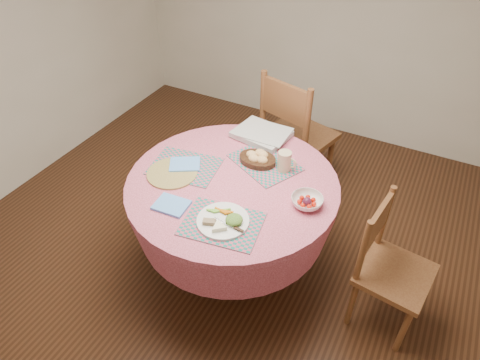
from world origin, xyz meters
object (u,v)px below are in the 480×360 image
at_px(dining_table, 233,206).
at_px(bread_bowl, 258,158).
at_px(fruit_bowl, 307,201).
at_px(chair_back, 294,134).
at_px(latte_mug, 285,161).
at_px(wicker_trivet, 172,173).
at_px(chair_right, 388,266).
at_px(dinner_plate, 224,221).

height_order(dining_table, bread_bowl, bread_bowl).
xyz_separation_m(dining_table, fruit_bowl, (0.45, 0.01, 0.22)).
bearing_deg(chair_back, latte_mug, 121.40).
relative_size(wicker_trivet, fruit_bowl, 1.51).
xyz_separation_m(bread_bowl, latte_mug, (0.17, 0.00, 0.03)).
xyz_separation_m(dining_table, chair_right, (0.94, 0.08, -0.11)).
relative_size(dinner_plate, bread_bowl, 1.19).
relative_size(wicker_trivet, bread_bowl, 1.30).
relative_size(bread_bowl, latte_mug, 1.85).
bearing_deg(chair_right, latte_mug, 85.47).
relative_size(wicker_trivet, latte_mug, 2.41).
bearing_deg(chair_right, wicker_trivet, 105.79).
bearing_deg(chair_back, dining_table, 104.00).
distance_m(dinner_plate, fruit_bowl, 0.47).
relative_size(chair_right, dinner_plate, 3.10).
bearing_deg(fruit_bowl, dinner_plate, -134.74).
xyz_separation_m(dining_table, chair_back, (0.02, 0.94, -0.01)).
bearing_deg(dining_table, latte_mug, 46.45).
bearing_deg(bread_bowl, dinner_plate, -82.52).
xyz_separation_m(chair_right, dinner_plate, (-0.82, -0.40, 0.33)).
xyz_separation_m(chair_back, bread_bowl, (0.03, -0.71, 0.24)).
relative_size(chair_right, bread_bowl, 3.69).
xyz_separation_m(dining_table, bread_bowl, (0.05, 0.23, 0.23)).
relative_size(dinner_plate, latte_mug, 2.20).
xyz_separation_m(dinner_plate, fruit_bowl, (0.33, 0.33, 0.01)).
relative_size(dining_table, chair_back, 1.19).
bearing_deg(dinner_plate, dining_table, 110.95).
relative_size(chair_back, dinner_plate, 3.80).
xyz_separation_m(latte_mug, fruit_bowl, (0.23, -0.23, -0.04)).
bearing_deg(fruit_bowl, wicker_trivet, -171.93).
xyz_separation_m(chair_right, fruit_bowl, (-0.49, -0.07, 0.33)).
bearing_deg(wicker_trivet, chair_right, 8.09).
bearing_deg(wicker_trivet, dining_table, 16.57).
relative_size(dinner_plate, fruit_bowl, 1.38).
height_order(wicker_trivet, bread_bowl, bread_bowl).
distance_m(wicker_trivet, bread_bowl, 0.52).
xyz_separation_m(chair_back, wicker_trivet, (-0.37, -1.04, 0.21)).
xyz_separation_m(dining_table, wicker_trivet, (-0.35, -0.10, 0.20)).
relative_size(chair_back, wicker_trivet, 3.47).
bearing_deg(latte_mug, wicker_trivet, -149.32).
distance_m(wicker_trivet, dinner_plate, 0.52).
xyz_separation_m(dining_table, dinner_plate, (0.12, -0.32, 0.22)).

